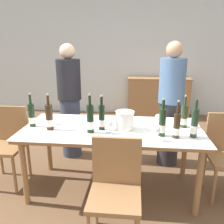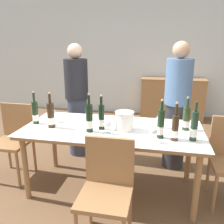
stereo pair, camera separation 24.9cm
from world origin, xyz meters
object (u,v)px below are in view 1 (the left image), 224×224
at_px(dining_table, 112,134).
at_px(wine_bottle_6, 177,126).
at_px(wine_bottle_2, 90,120).
at_px(wine_bottle_4, 102,118).
at_px(wine_bottle_5, 49,118).
at_px(chair_near_front, 116,184).
at_px(sideboard_cabinet, 158,97).
at_px(wine_glass_2, 49,114).
at_px(ice_bucket, 125,120).
at_px(wine_bottle_7, 194,124).
at_px(person_host, 70,102).
at_px(chair_left_end, 8,139).
at_px(wine_bottle_1, 32,116).
at_px(wine_glass_0, 109,125).
at_px(person_guest_left, 170,106).
at_px(wine_glass_1, 158,118).
at_px(wine_glass_3, 157,131).
at_px(wine_bottle_0, 184,117).
at_px(wine_bottle_3, 162,123).

relative_size(dining_table, wine_bottle_6, 5.15).
distance_m(wine_bottle_2, wine_bottle_4, 0.14).
xyz_separation_m(wine_bottle_5, chair_near_front, (0.74, -0.57, -0.37)).
relative_size(sideboard_cabinet, wine_glass_2, 8.73).
xyz_separation_m(ice_bucket, wine_bottle_7, (0.67, -0.14, 0.03)).
bearing_deg(chair_near_front, sideboard_cabinet, 79.55).
bearing_deg(ice_bucket, person_host, 134.53).
xyz_separation_m(wine_bottle_5, wine_bottle_7, (1.46, -0.06, 0.01)).
bearing_deg(ice_bucket, wine_bottle_4, -173.29).
bearing_deg(wine_bottle_2, chair_left_end, 167.67).
relative_size(wine_glass_2, chair_near_front, 0.18).
relative_size(ice_bucket, chair_near_front, 0.23).
bearing_deg(person_host, chair_left_end, -128.02).
xyz_separation_m(wine_bottle_1, wine_glass_0, (0.86, -0.13, -0.03)).
bearing_deg(person_guest_left, wine_bottle_7, -82.96).
relative_size(wine_bottle_6, wine_glass_2, 2.38).
bearing_deg(wine_glass_1, ice_bucket, -157.82).
distance_m(wine_bottle_7, person_host, 1.79).
bearing_deg(person_guest_left, wine_bottle_5, -149.41).
bearing_deg(wine_bottle_4, wine_bottle_7, -7.22).
bearing_deg(person_guest_left, wine_bottle_2, -137.39).
distance_m(wine_bottle_1, wine_glass_1, 1.38).
height_order(wine_bottle_1, wine_bottle_2, wine_bottle_2).
bearing_deg(wine_bottle_2, ice_bucket, 19.47).
bearing_deg(wine_bottle_2, sideboard_cabinet, 72.38).
distance_m(wine_glass_0, wine_glass_1, 0.58).
bearing_deg(wine_bottle_5, wine_bottle_2, -5.05).
bearing_deg(wine_glass_2, chair_left_end, 178.27).
bearing_deg(wine_glass_2, wine_bottle_5, -68.19).
xyz_separation_m(dining_table, wine_bottle_4, (-0.10, -0.05, 0.20)).
distance_m(wine_bottle_6, chair_left_end, 1.94).
height_order(wine_bottle_2, person_guest_left, person_guest_left).
bearing_deg(sideboard_cabinet, person_host, -124.90).
xyz_separation_m(wine_bottle_2, wine_bottle_5, (-0.44, 0.04, -0.01)).
xyz_separation_m(wine_glass_0, wine_glass_3, (0.46, -0.13, 0.01)).
distance_m(wine_glass_0, person_guest_left, 1.11).
height_order(wine_bottle_6, wine_glass_3, wine_bottle_6).
xyz_separation_m(wine_bottle_6, wine_glass_0, (-0.65, 0.05, -0.03)).
distance_m(wine_bottle_1, wine_glass_2, 0.18).
xyz_separation_m(chair_left_end, person_guest_left, (1.96, 0.61, 0.30)).
height_order(sideboard_cabinet, wine_bottle_0, wine_bottle_0).
distance_m(wine_bottle_3, wine_bottle_4, 0.62).
xyz_separation_m(wine_glass_3, chair_near_front, (-0.35, -0.38, -0.34)).
relative_size(wine_glass_0, wine_glass_2, 0.91).
height_order(sideboard_cabinet, wine_glass_0, wine_glass_0).
relative_size(wine_bottle_6, chair_left_end, 0.41).
bearing_deg(ice_bucket, wine_bottle_0, 12.07).
height_order(wine_bottle_0, wine_bottle_5, wine_bottle_5).
xyz_separation_m(wine_bottle_4, person_guest_left, (0.81, 0.74, -0.05)).
relative_size(dining_table, wine_glass_1, 14.12).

